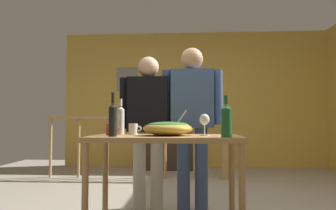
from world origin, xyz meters
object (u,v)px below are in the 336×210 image
framed_picture (127,79)px  tv_console (168,156)px  salad_bowl (168,128)px  mug_red (111,129)px  person_standing_right (192,113)px  wine_bottle_green (226,120)px  wine_glass (204,120)px  flat_screen_tv (168,125)px  person_standing_left (148,119)px  stair_railing (163,138)px  wine_bottle_clear (121,120)px  serving_table (165,147)px  wine_bottle_dark (113,119)px  mug_white (133,129)px

framed_picture → tv_console: 1.70m
salad_bowl → framed_picture: bearing=106.0°
mug_red → person_standing_right: size_ratio=0.07×
wine_bottle_green → framed_picture: bearing=110.9°
framed_picture → wine_glass: (1.34, -3.62, -0.80)m
flat_screen_tv → person_standing_left: person_standing_left is taller
flat_screen_tv → stair_railing: bearing=-90.9°
mug_red → person_standing_left: bearing=69.9°
wine_bottle_green → person_standing_left: 1.15m
tv_console → mug_red: mug_red is taller
stair_railing → person_standing_left: person_standing_left is taller
stair_railing → flat_screen_tv: (0.01, 0.92, 0.18)m
tv_console → wine_bottle_clear: size_ratio=2.81×
framed_picture → person_standing_left: (0.80, -2.99, -0.79)m
flat_screen_tv → serving_table: flat_screen_tv is taller
salad_bowl → mug_red: salad_bowl is taller
framed_picture → wine_bottle_green: bearing=-69.1°
wine_bottle_dark → wine_bottle_green: wine_bottle_dark is taller
framed_picture → mug_red: framed_picture is taller
wine_glass → mug_white: bearing=168.6°
wine_bottle_clear → mug_white: (0.13, -0.07, -0.08)m
serving_table → salad_bowl: salad_bowl is taller
wine_bottle_dark → mug_white: bearing=73.1°
serving_table → mug_red: (-0.46, 0.02, 0.14)m
serving_table → mug_red: size_ratio=10.59×
stair_railing → wine_bottle_green: size_ratio=9.11×
wine_glass → wine_bottle_dark: bearing=-163.2°
mug_white → wine_bottle_dark: bearing=-106.9°
salad_bowl → stair_railing: bearing=95.5°
serving_table → wine_bottle_green: bearing=-27.9°
wine_bottle_green → wine_glass: bearing=117.7°
flat_screen_tv → person_standing_right: bearing=-81.1°
wine_bottle_dark → wine_bottle_green: size_ratio=1.10×
wine_bottle_dark → wine_bottle_green: 0.87m
stair_railing → person_standing_right: person_standing_right is taller
wine_bottle_green → flat_screen_tv: bearing=100.5°
wine_glass → tv_console: bearing=98.8°
wine_bottle_green → mug_white: bearing=152.0°
flat_screen_tv → person_standing_right: size_ratio=0.42×
wine_bottle_dark → person_standing_right: 1.05m
wine_bottle_dark → person_standing_right: person_standing_right is taller
salad_bowl → wine_glass: 0.31m
framed_picture → wine_glass: size_ratio=2.49×
wine_bottle_green → serving_table: bearing=152.1°
tv_console → wine_bottle_green: (0.66, -3.61, 0.66)m
wine_bottle_dark → person_standing_left: person_standing_left is taller
framed_picture → stair_railing: size_ratio=0.16×
framed_picture → tv_console: (0.83, -0.29, -1.46)m
stair_railing → tv_console: 1.03m
wine_bottle_clear → wine_bottle_green: 1.01m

